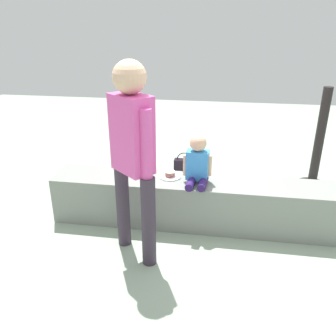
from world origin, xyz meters
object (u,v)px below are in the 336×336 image
at_px(gift_bag, 182,191).
at_px(water_bottle_near_gift, 210,187).
at_px(child_seated, 198,162).
at_px(cake_box_white, 147,189).
at_px(water_bottle_far_side, 264,200).
at_px(handbag_black_leather, 184,167).
at_px(cake_plate, 170,175).
at_px(adult_standing, 132,147).
at_px(party_cup_red, 152,170).

distance_m(gift_bag, water_bottle_near_gift, 0.44).
bearing_deg(child_seated, water_bottle_near_gift, 81.24).
relative_size(gift_bag, cake_box_white, 1.10).
xyz_separation_m(water_bottle_far_side, handbag_black_leather, (-0.99, 0.71, 0.04)).
height_order(gift_bag, water_bottle_far_side, gift_bag).
distance_m(water_bottle_far_side, handbag_black_leather, 1.22).
distance_m(cake_plate, water_bottle_near_gift, 0.87).
relative_size(child_seated, adult_standing, 0.29).
xyz_separation_m(gift_bag, party_cup_red, (-0.50, 0.76, -0.10)).
height_order(cake_plate, party_cup_red, cake_plate).
xyz_separation_m(cake_plate, handbag_black_leather, (0.02, 1.12, -0.38)).
bearing_deg(child_seated, gift_bag, 114.17).
height_order(child_seated, party_cup_red, child_seated).
relative_size(water_bottle_near_gift, party_cup_red, 1.80).
height_order(gift_bag, handbag_black_leather, gift_bag).
relative_size(cake_box_white, handbag_black_leather, 0.93).
bearing_deg(child_seated, party_cup_red, 120.14).
height_order(adult_standing, water_bottle_far_side, adult_standing).
xyz_separation_m(cake_box_white, handbag_black_leather, (0.38, 0.60, 0.07)).
xyz_separation_m(water_bottle_near_gift, cake_box_white, (-0.75, -0.13, -0.03)).
xyz_separation_m(water_bottle_near_gift, water_bottle_far_side, (0.62, -0.25, 0.00)).
relative_size(child_seated, cake_box_white, 1.56).
xyz_separation_m(party_cup_red, cake_box_white, (0.05, -0.59, 0.00)).
height_order(cake_plate, water_bottle_near_gift, cake_plate).
distance_m(party_cup_red, handbag_black_leather, 0.44).
bearing_deg(child_seated, handbag_black_leather, 102.07).
xyz_separation_m(cake_plate, water_bottle_far_side, (1.01, 0.41, -0.42)).
xyz_separation_m(gift_bag, handbag_black_leather, (-0.06, 0.77, -0.03)).
bearing_deg(adult_standing, child_seated, 48.49).
relative_size(water_bottle_far_side, cake_box_white, 0.61).
height_order(child_seated, cake_box_white, child_seated).
bearing_deg(gift_bag, handbag_black_leather, 94.60).
height_order(water_bottle_far_side, party_cup_red, water_bottle_far_side).
xyz_separation_m(water_bottle_far_side, cake_box_white, (-1.37, 0.12, -0.03)).
distance_m(water_bottle_near_gift, cake_box_white, 0.77).
height_order(adult_standing, cake_box_white, adult_standing).
xyz_separation_m(water_bottle_near_gift, handbag_black_leather, (-0.37, 0.47, 0.04)).
distance_m(water_bottle_near_gift, handbag_black_leather, 0.60).
bearing_deg(cake_box_white, water_bottle_far_side, -4.83).
xyz_separation_m(gift_bag, cake_box_white, (-0.44, 0.17, -0.10)).
xyz_separation_m(child_seated, cake_plate, (-0.28, 0.08, -0.19)).
distance_m(adult_standing, water_bottle_far_side, 1.86).
bearing_deg(party_cup_red, cake_box_white, -84.70).
height_order(adult_standing, water_bottle_near_gift, adult_standing).
bearing_deg(gift_bag, water_bottle_near_gift, 44.27).
height_order(child_seated, handbag_black_leather, child_seated).
bearing_deg(adult_standing, cake_plate, 71.74).
distance_m(adult_standing, party_cup_red, 2.01).
xyz_separation_m(child_seated, adult_standing, (-0.49, -0.55, 0.33)).
bearing_deg(cake_plate, child_seated, -16.68).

